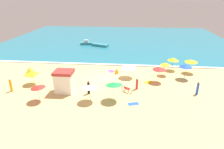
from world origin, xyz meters
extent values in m
plane|color=#D8B775|center=(0.00, 0.00, 0.00)|extent=(60.00, 60.00, 0.00)
cube|color=teal|center=(0.00, 28.00, 0.05)|extent=(60.00, 44.00, 0.10)
cube|color=white|center=(0.00, 6.30, 0.10)|extent=(57.00, 0.70, 0.01)
cube|color=white|center=(-4.66, -4.91, 1.29)|extent=(2.25, 2.04, 2.57)
cube|color=#A5332D|center=(-4.66, -4.91, 2.76)|extent=(2.41, 2.18, 0.37)
cylinder|color=#4C3823|center=(10.89, 4.73, 1.05)|extent=(0.05, 0.05, 2.11)
cone|color=yellow|center=(10.89, 4.73, 1.92)|extent=(2.51, 2.50, 0.51)
cylinder|color=silver|center=(7.97, -0.48, 1.07)|extent=(0.05, 0.05, 2.13)
cone|color=red|center=(7.97, -0.48, 2.03)|extent=(2.10, 2.11, 0.41)
cylinder|color=silver|center=(-9.93, -2.99, 0.95)|extent=(0.05, 0.05, 1.90)
cone|color=yellow|center=(-9.93, -2.99, 1.73)|extent=(2.60, 2.61, 0.55)
cylinder|color=silver|center=(1.96, -6.47, 1.15)|extent=(0.05, 0.05, 2.29)
cone|color=green|center=(1.96, -6.47, 2.16)|extent=(2.74, 2.75, 0.59)
cylinder|color=#4C3823|center=(12.08, 1.10, 1.14)|extent=(0.05, 0.05, 2.29)
cone|color=blue|center=(12.08, 1.10, 2.09)|extent=(2.69, 2.69, 0.51)
cylinder|color=silver|center=(-6.98, -7.59, 1.00)|extent=(0.05, 0.05, 2.00)
cone|color=red|center=(-6.98, -7.59, 1.88)|extent=(1.91, 1.89, 0.47)
cylinder|color=silver|center=(3.57, 0.81, 0.99)|extent=(0.05, 0.05, 1.98)
cone|color=white|center=(3.57, 0.81, 1.78)|extent=(2.31, 2.34, 0.63)
cylinder|color=#4C3823|center=(9.23, 2.31, 1.01)|extent=(0.05, 0.05, 2.01)
cone|color=yellow|center=(9.23, 2.31, 1.87)|extent=(2.08, 2.08, 0.46)
cylinder|color=silver|center=(13.54, 3.74, 1.09)|extent=(0.05, 0.05, 2.19)
cone|color=yellow|center=(13.54, 3.74, 2.03)|extent=(2.54, 2.55, 0.52)
cylinder|color=#4C3823|center=(-0.86, -7.06, 1.04)|extent=(0.05, 0.05, 2.08)
cone|color=white|center=(-0.86, -7.06, 1.94)|extent=(2.43, 2.45, 0.58)
pyramid|color=yellow|center=(-12.03, 0.25, 0.65)|extent=(2.48, 2.47, 1.30)
torus|color=black|center=(3.02, -3.95, 0.33)|extent=(0.61, 0.49, 0.72)
torus|color=black|center=(3.89, -4.62, 0.33)|extent=(0.61, 0.49, 0.72)
cube|color=red|center=(3.45, -4.29, 0.55)|extent=(0.73, 0.58, 0.36)
cylinder|color=orange|center=(-11.75, -5.54, 0.79)|extent=(0.39, 0.39, 1.58)
sphere|color=#DBA884|center=(-11.75, -5.54, 1.69)|extent=(0.26, 0.26, 0.26)
cylinder|color=red|center=(4.79, -3.23, 0.68)|extent=(0.41, 0.41, 1.37)
sphere|color=#DBA884|center=(4.79, -3.23, 1.49)|extent=(0.27, 0.27, 0.27)
cylinder|color=black|center=(-1.43, -5.21, 0.77)|extent=(0.47, 0.47, 1.54)
sphere|color=brown|center=(-1.43, -5.21, 1.66)|extent=(0.25, 0.25, 0.25)
cylinder|color=blue|center=(12.47, -4.03, 0.75)|extent=(0.40, 0.40, 1.50)
sphere|color=brown|center=(12.47, -4.03, 1.61)|extent=(0.23, 0.23, 0.23)
cube|color=orange|center=(1.64, 2.10, 0.29)|extent=(0.59, 0.59, 0.58)
sphere|color=#9E6B47|center=(1.64, 2.10, 0.68)|extent=(0.23, 0.23, 0.23)
cube|color=white|center=(-7.62, -0.38, 0.28)|extent=(0.64, 0.64, 0.57)
sphere|color=#DBA884|center=(-7.62, -0.38, 0.68)|extent=(0.26, 0.26, 0.26)
cube|color=orange|center=(6.52, -0.80, 0.01)|extent=(1.58, 1.51, 0.01)
cube|color=blue|center=(4.33, -7.28, 0.01)|extent=(1.46, 1.06, 0.01)
cube|color=#D84CA5|center=(0.67, 3.11, 0.01)|extent=(1.41, 1.57, 0.01)
cube|color=teal|center=(-7.47, 20.94, 0.40)|extent=(2.98, 1.64, 0.60)
cube|color=silver|center=(-7.47, 20.94, 0.99)|extent=(1.09, 0.88, 0.59)
cube|color=teal|center=(-3.76, 19.48, 0.39)|extent=(4.34, 2.70, 0.57)
camera|label=1|loc=(3.83, -28.05, 12.09)|focal=32.21mm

